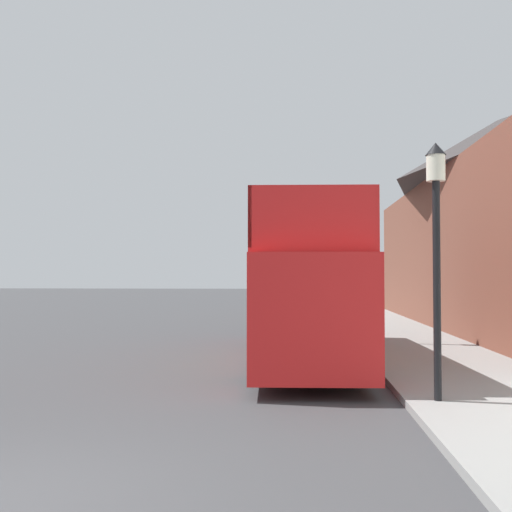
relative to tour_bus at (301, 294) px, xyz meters
name	(u,v)px	position (x,y,z in m)	size (l,w,h in m)	color
ground_plane	(229,326)	(-3.16, 10.56, -1.76)	(144.00, 144.00, 0.00)	#3D3D3F
sidewalk	(391,331)	(3.55, 7.56, -1.69)	(3.64, 108.00, 0.14)	gray
brick_terrace_rear	(499,224)	(8.37, 9.54, 2.66)	(6.00, 24.90, 8.83)	brown
tour_bus	(301,294)	(0.00, 0.00, 0.00)	(2.87, 10.81, 3.96)	red
parked_car_ahead_of_bus	(315,315)	(0.58, 7.30, -1.06)	(1.93, 4.03, 1.48)	navy
lamp_post_nearest	(436,221)	(2.28, -5.76, 1.45)	(0.35, 0.35, 4.42)	black
lamp_post_second	(374,241)	(2.33, 2.93, 1.61)	(0.35, 0.35, 4.67)	black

